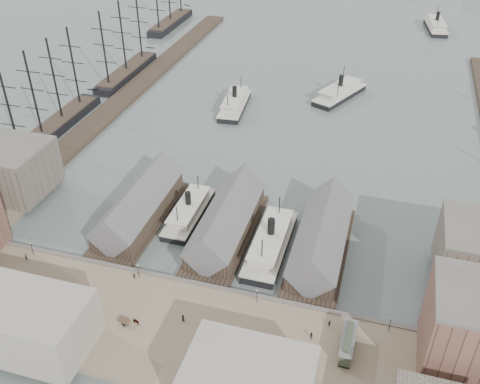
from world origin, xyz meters
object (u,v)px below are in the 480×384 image
(tram, at_px, (348,344))
(horse_cart_center, at_px, (132,322))
(ferry_docked_west, at_px, (189,211))
(horse_cart_left, at_px, (14,282))
(horse_cart_right, at_px, (290,359))

(tram, distance_m, horse_cart_center, 47.11)
(ferry_docked_west, xyz_separation_m, horse_cart_center, (3.14, -43.31, 0.65))
(ferry_docked_west, xyz_separation_m, tram, (49.80, -36.91, 1.80))
(tram, distance_m, horse_cart_left, 79.53)
(tram, xyz_separation_m, horse_cart_right, (-11.01, -6.48, -1.12))
(tram, bearing_deg, horse_cart_right, -148.64)
(tram, bearing_deg, horse_cart_left, -176.97)
(tram, bearing_deg, horse_cart_center, -171.31)
(horse_cart_left, height_order, horse_cart_center, horse_cart_center)
(tram, xyz_separation_m, horse_cart_left, (-79.46, -2.98, -1.17))
(tram, xyz_separation_m, horse_cart_center, (-46.66, -6.40, -1.15))
(ferry_docked_west, height_order, horse_cart_right, ferry_docked_west)
(horse_cart_left, height_order, horse_cart_right, horse_cart_right)
(horse_cart_right, bearing_deg, horse_cart_center, 61.91)
(horse_cart_left, relative_size, horse_cart_right, 0.93)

